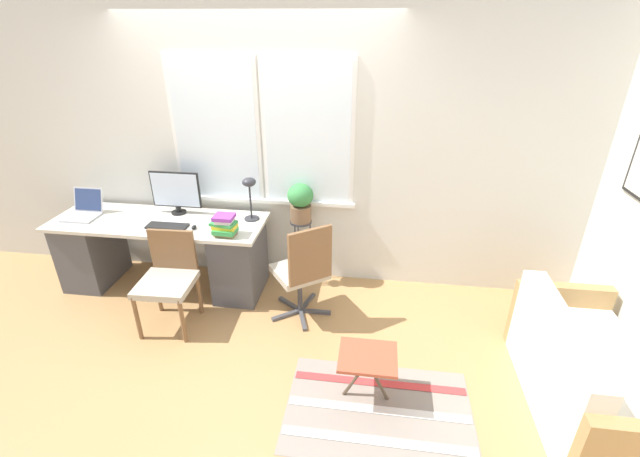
# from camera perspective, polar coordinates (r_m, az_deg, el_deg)

# --- Properties ---
(ground_plane) EXTENTS (14.00, 14.00, 0.00)m
(ground_plane) POSITION_cam_1_polar(r_m,az_deg,el_deg) (4.06, -9.46, -10.96)
(ground_plane) COLOR tan
(wall_back_with_window) EXTENTS (9.00, 0.12, 2.70)m
(wall_back_with_window) POSITION_cam_1_polar(r_m,az_deg,el_deg) (4.10, -7.88, 10.80)
(wall_back_with_window) COLOR silver
(wall_back_with_window) RESTS_ON ground_plane
(desk) EXTENTS (2.01, 0.67, 0.72)m
(desk) POSITION_cam_1_polar(r_m,az_deg,el_deg) (4.45, -20.14, -2.87)
(desk) COLOR beige
(desk) RESTS_ON ground_plane
(laptop) EXTENTS (0.30, 0.31, 0.24)m
(laptop) POSITION_cam_1_polar(r_m,az_deg,el_deg) (4.67, -28.96, 2.09)
(laptop) COLOR #B7B7BC
(laptop) RESTS_ON desk
(monitor) EXTENTS (0.48, 0.14, 0.42)m
(monitor) POSITION_cam_1_polar(r_m,az_deg,el_deg) (4.31, -18.68, 4.69)
(monitor) COLOR black
(monitor) RESTS_ON desk
(keyboard) EXTENTS (0.37, 0.13, 0.02)m
(keyboard) POSITION_cam_1_polar(r_m,az_deg,el_deg) (4.13, -19.70, 0.31)
(keyboard) COLOR black
(keyboard) RESTS_ON desk
(mouse) EXTENTS (0.04, 0.07, 0.03)m
(mouse) POSITION_cam_1_polar(r_m,az_deg,el_deg) (4.01, -16.46, 0.15)
(mouse) COLOR black
(mouse) RESTS_ON desk
(desk_lamp) EXTENTS (0.14, 0.14, 0.41)m
(desk_lamp) POSITION_cam_1_polar(r_m,az_deg,el_deg) (3.98, -9.38, 5.26)
(desk_lamp) COLOR #2D2D33
(desk_lamp) RESTS_ON desk
(book_stack) EXTENTS (0.23, 0.18, 0.19)m
(book_stack) POSITION_cam_1_polar(r_m,az_deg,el_deg) (3.80, -12.61, 0.41)
(book_stack) COLOR olive
(book_stack) RESTS_ON desk
(desk_chair_wooden) EXTENTS (0.46, 0.47, 0.82)m
(desk_chair_wooden) POSITION_cam_1_polar(r_m,az_deg,el_deg) (3.87, -19.60, -6.17)
(desk_chair_wooden) COLOR brown
(desk_chair_wooden) RESTS_ON ground_plane
(office_chair_swivel) EXTENTS (0.58, 0.58, 0.94)m
(office_chair_swivel) POSITION_cam_1_polar(r_m,az_deg,el_deg) (3.68, -2.27, -5.63)
(office_chair_swivel) COLOR #47474C
(office_chair_swivel) RESTS_ON ground_plane
(couch_loveseat) EXTENTS (0.71, 1.38, 0.72)m
(couch_loveseat) POSITION_cam_1_polar(r_m,az_deg,el_deg) (3.52, 31.87, -16.57)
(couch_loveseat) COLOR white
(couch_loveseat) RESTS_ON ground_plane
(plant_stand) EXTENTS (0.21, 0.21, 0.69)m
(plant_stand) POSITION_cam_1_polar(r_m,az_deg,el_deg) (4.15, -2.53, -0.41)
(plant_stand) COLOR #333338
(plant_stand) RESTS_ON ground_plane
(potted_plant) EXTENTS (0.24, 0.24, 0.37)m
(potted_plant) POSITION_cam_1_polar(r_m,az_deg,el_deg) (4.01, -2.62, 3.66)
(potted_plant) COLOR brown
(potted_plant) RESTS_ON plant_stand
(floor_rug_striped) EXTENTS (1.27, 0.85, 0.01)m
(floor_rug_striped) POSITION_cam_1_polar(r_m,az_deg,el_deg) (3.23, 7.80, -22.87)
(floor_rug_striped) COLOR gray
(floor_rug_striped) RESTS_ON ground_plane
(folding_stool) EXTENTS (0.40, 0.34, 0.39)m
(folding_stool) POSITION_cam_1_polar(r_m,az_deg,el_deg) (3.05, 6.38, -16.98)
(folding_stool) COLOR #B24C33
(folding_stool) RESTS_ON ground_plane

